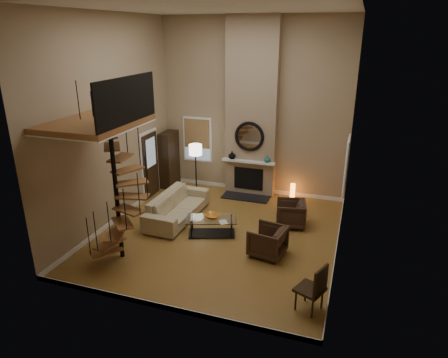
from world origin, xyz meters
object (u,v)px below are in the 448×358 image
(coffee_table, at_px, (212,224))
(accent_lamp, at_px, (293,192))
(hutch, at_px, (169,159))
(armchair_near, at_px, (293,214))
(sofa, at_px, (177,206))
(armchair_far, at_px, (270,242))
(side_chair, at_px, (314,287))
(floor_lamp, at_px, (196,154))

(coffee_table, distance_m, accent_lamp, 3.41)
(hutch, distance_m, accent_lamp, 4.26)
(armchair_near, height_order, coffee_table, armchair_near)
(sofa, bearing_deg, armchair_far, -109.64)
(hutch, bearing_deg, accent_lamp, 1.93)
(armchair_near, height_order, accent_lamp, armchair_near)
(hutch, relative_size, coffee_table, 1.29)
(hutch, distance_m, armchair_far, 5.50)
(sofa, relative_size, side_chair, 2.44)
(sofa, height_order, armchair_far, sofa)
(sofa, bearing_deg, armchair_near, -77.89)
(coffee_table, bearing_deg, floor_lamp, 120.96)
(floor_lamp, bearing_deg, side_chair, -47.00)
(sofa, xyz_separation_m, armchair_near, (3.18, 0.61, -0.04))
(floor_lamp, height_order, side_chair, floor_lamp)
(armchair_far, bearing_deg, armchair_near, -178.90)
(armchair_far, xyz_separation_m, accent_lamp, (-0.07, 3.55, -0.10))
(accent_lamp, bearing_deg, armchair_near, -79.85)
(side_chair, bearing_deg, coffee_table, 141.74)
(armchair_near, bearing_deg, armchair_far, -19.44)
(coffee_table, xyz_separation_m, floor_lamp, (-1.38, 2.30, 1.13))
(sofa, height_order, armchair_near, sofa)
(coffee_table, distance_m, floor_lamp, 2.91)
(sofa, height_order, coffee_table, sofa)
(sofa, distance_m, floor_lamp, 2.02)
(accent_lamp, height_order, side_chair, side_chair)
(sofa, xyz_separation_m, accent_lamp, (2.86, 2.43, -0.15))
(coffee_table, xyz_separation_m, accent_lamp, (1.61, 3.00, -0.03))
(hutch, height_order, armchair_far, hutch)
(side_chair, bearing_deg, armchair_near, 105.51)
(coffee_table, distance_m, side_chair, 3.70)
(hutch, height_order, side_chair, hutch)
(armchair_near, bearing_deg, side_chair, 4.39)
(armchair_far, relative_size, accent_lamp, 1.47)
(armchair_far, distance_m, coffee_table, 1.77)
(hutch, distance_m, sofa, 2.71)
(armchair_near, xyz_separation_m, armchair_far, (-0.25, -1.73, 0.00))
(armchair_far, distance_m, accent_lamp, 3.55)
(armchair_far, bearing_deg, coffee_table, -98.65)
(hutch, bearing_deg, sofa, -59.61)
(armchair_far, height_order, side_chair, side_chair)
(armchair_near, relative_size, coffee_table, 0.54)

